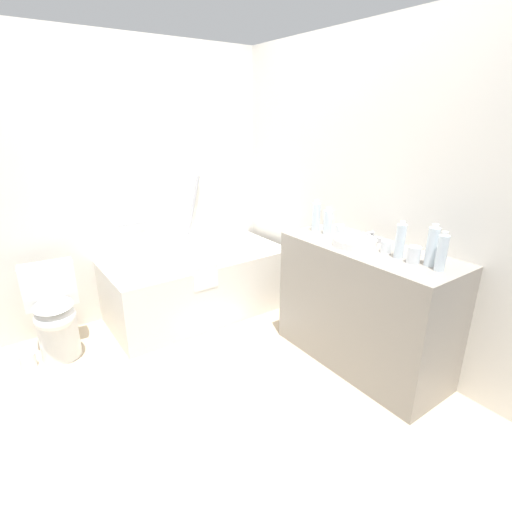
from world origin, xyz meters
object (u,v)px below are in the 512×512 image
(toilet, at_px, (55,315))
(drinking_glass_1, at_px, (339,231))
(water_bottle_0, at_px, (328,222))
(bath_mat, at_px, (230,339))
(sink_faucet, at_px, (372,237))
(water_bottle_3, at_px, (400,241))
(drinking_glass_0, at_px, (414,255))
(water_bottle_4, at_px, (432,246))
(toilet_paper_roll, at_px, (28,361))
(water_bottle_1, at_px, (316,217))
(water_bottle_2, at_px, (442,253))
(drinking_glass_2, at_px, (386,247))
(bathtub, at_px, (199,282))
(sink_basin, at_px, (354,242))

(toilet, distance_m, drinking_glass_1, 2.21)
(water_bottle_0, relative_size, bath_mat, 0.40)
(sink_faucet, distance_m, water_bottle_3, 0.37)
(toilet, distance_m, water_bottle_3, 2.51)
(drinking_glass_0, bearing_deg, toilet, 135.81)
(water_bottle_4, xyz_separation_m, drinking_glass_0, (-0.04, 0.08, -0.07))
(toilet_paper_roll, bearing_deg, water_bottle_3, -37.85)
(sink_faucet, distance_m, water_bottle_1, 0.45)
(water_bottle_2, height_order, drinking_glass_2, water_bottle_2)
(drinking_glass_0, bearing_deg, sink_faucet, 70.70)
(bathtub, relative_size, water_bottle_3, 6.73)
(water_bottle_4, bearing_deg, toilet, 135.15)
(water_bottle_0, distance_m, toilet_paper_roll, 2.43)
(sink_basin, relative_size, water_bottle_0, 1.47)
(water_bottle_3, height_order, drinking_glass_1, water_bottle_3)
(toilet, relative_size, water_bottle_4, 2.80)
(bath_mat, bearing_deg, water_bottle_2, -63.97)
(drinking_glass_2, relative_size, toilet_paper_roll, 0.68)
(bathtub, distance_m, sink_faucet, 1.60)
(bath_mat, bearing_deg, drinking_glass_2, -54.80)
(sink_basin, height_order, drinking_glass_2, drinking_glass_2)
(water_bottle_4, distance_m, drinking_glass_1, 0.72)
(water_bottle_0, bearing_deg, sink_basin, -98.72)
(water_bottle_1, xyz_separation_m, drinking_glass_0, (-0.01, -0.85, -0.06))
(water_bottle_4, bearing_deg, water_bottle_0, 91.59)
(water_bottle_0, xyz_separation_m, drinking_glass_2, (0.01, -0.52, -0.05))
(water_bottle_1, distance_m, water_bottle_3, 0.75)
(drinking_glass_0, xyz_separation_m, bath_mat, (-0.62, 1.13, -0.94))
(toilet, height_order, water_bottle_1, water_bottle_1)
(bathtub, bearing_deg, bath_mat, -92.80)
(toilet, bearing_deg, water_bottle_3, 53.27)
(water_bottle_1, bearing_deg, drinking_glass_1, -82.48)
(sink_faucet, xyz_separation_m, water_bottle_0, (-0.13, 0.30, 0.06))
(water_bottle_4, distance_m, drinking_glass_0, 0.12)
(sink_basin, relative_size, drinking_glass_2, 3.84)
(bathtub, distance_m, water_bottle_2, 2.09)
(water_bottle_3, relative_size, drinking_glass_2, 3.07)
(toilet, xyz_separation_m, water_bottle_0, (1.80, -0.99, 0.65))
(water_bottle_2, bearing_deg, water_bottle_1, 90.47)
(sink_faucet, height_order, drinking_glass_0, drinking_glass_0)
(drinking_glass_1, distance_m, drinking_glass_2, 0.42)
(bath_mat, height_order, toilet_paper_roll, toilet_paper_roll)
(bathtub, bearing_deg, sink_faucet, -59.96)
(sink_faucet, distance_m, drinking_glass_1, 0.23)
(toilet, bearing_deg, sink_faucet, 61.65)
(water_bottle_1, bearing_deg, sink_basin, -94.55)
(bathtub, relative_size, bath_mat, 3.13)
(bath_mat, bearing_deg, water_bottle_4, -61.51)
(water_bottle_1, distance_m, drinking_glass_0, 0.85)
(toilet, bearing_deg, bath_mat, 68.30)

